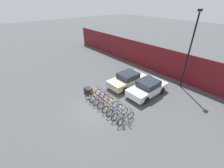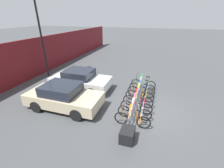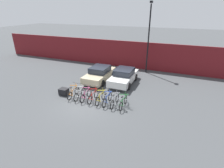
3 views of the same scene
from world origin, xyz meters
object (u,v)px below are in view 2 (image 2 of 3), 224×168
object	(u,v)px
bicycle_orange	(132,119)
bicycle_silver	(142,87)
bicycle_pink	(136,106)
bicycle_green	(143,84)
bicycle_red	(138,101)
bicycle_white	(134,112)
car_white	(80,80)
bike_rack	(136,96)
bicycle_blue	(141,91)
car_beige	(64,96)
cargo_crate	(127,135)
bicycle_yellow	(140,95)
lamp_post	(39,27)

from	to	relation	value
bicycle_orange	bicycle_silver	xyz separation A→B (m)	(3.53, 0.00, 0.00)
bicycle_pink	bicycle_green	xyz separation A→B (m)	(3.04, 0.00, 0.00)
bicycle_red	bicycle_white	bearing A→B (deg)	178.55
bicycle_white	car_white	world-z (taller)	car_white
bicycle_green	bicycle_orange	bearing A→B (deg)	176.58
bicycle_green	car_white	world-z (taller)	car_white
bike_rack	bicycle_white	size ratio (longest dim) A/B	2.76
bicycle_blue	bicycle_white	bearing A→B (deg)	-179.72
car_white	bicycle_green	bearing A→B (deg)	-71.88
bicycle_pink	car_white	distance (m)	4.49
bicycle_silver	car_beige	world-z (taller)	car_beige
bicycle_white	bicycle_pink	size ratio (longest dim) A/B	1.00
bicycle_white	car_white	distance (m)	4.72
cargo_crate	bicycle_white	bearing A→B (deg)	-0.76
bicycle_yellow	bicycle_orange	bearing A→B (deg)	177.56
bicycle_red	cargo_crate	distance (m)	2.69
bicycle_red	car_white	distance (m)	4.30
bicycle_red	lamp_post	distance (m)	9.05
bicycle_white	bicycle_blue	size ratio (longest dim) A/B	1.00
bicycle_white	bicycle_red	size ratio (longest dim) A/B	1.00
bike_rack	bicycle_yellow	xyz separation A→B (m)	(0.31, -0.15, -0.12)
lamp_post	bicycle_blue	bearing A→B (deg)	-98.42
bicycle_orange	bicycle_yellow	size ratio (longest dim) A/B	1.00
bicycle_pink	cargo_crate	world-z (taller)	bicycle_pink
bicycle_yellow	lamp_post	xyz separation A→B (m)	(1.73, 7.97, 3.58)
bicycle_silver	car_white	distance (m)	4.23
bike_rack	bicycle_pink	world-z (taller)	bicycle_pink
car_white	lamp_post	size ratio (longest dim) A/B	0.56
bike_rack	bicycle_white	world-z (taller)	bicycle_white
bicycle_blue	cargo_crate	world-z (taller)	bicycle_blue
lamp_post	bicycle_green	bearing A→B (deg)	-89.63
bicycle_pink	lamp_post	xyz separation A→B (m)	(2.98, 7.97, 3.58)
bicycle_yellow	bicycle_green	distance (m)	1.78
bicycle_green	car_white	bearing A→B (deg)	104.70
bicycle_green	car_beige	bearing A→B (deg)	130.28
bicycle_orange	car_white	xyz separation A→B (m)	(2.81, 4.16, 0.31)
bicycle_white	lamp_post	size ratio (longest dim) A/B	0.24
bicycle_white	car_white	xyz separation A→B (m)	(2.21, 4.16, 0.31)
bicycle_blue	lamp_post	world-z (taller)	lamp_post
bicycle_silver	car_white	bearing A→B (deg)	103.24
bike_rack	car_beige	xyz separation A→B (m)	(-1.65, 3.76, 0.19)
bicycle_white	bicycle_blue	xyz separation A→B (m)	(2.34, 0.00, 0.00)
bicycle_green	bicycle_blue	bearing A→B (deg)	176.58
bicycle_green	cargo_crate	xyz separation A→B (m)	(-5.10, 0.02, -0.10)
car_white	car_beige	bearing A→B (deg)	-173.91
bicycle_orange	cargo_crate	xyz separation A→B (m)	(-0.93, 0.02, -0.10)
car_white	cargo_crate	distance (m)	5.59
bicycle_pink	bicycle_blue	size ratio (longest dim) A/B	1.00
bicycle_red	bicycle_green	world-z (taller)	same
bicycle_green	lamp_post	xyz separation A→B (m)	(-0.05, 7.97, 3.58)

